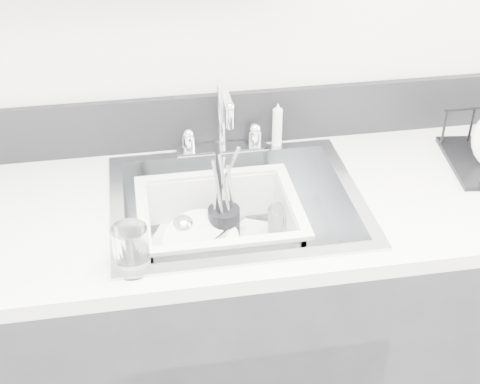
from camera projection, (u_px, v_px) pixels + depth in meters
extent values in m
cube|color=silver|center=(217.00, 17.00, 1.74)|extent=(3.50, 0.02, 2.60)
cube|color=#252528|center=(237.00, 334.00, 1.97)|extent=(3.20, 0.62, 0.88)
cube|color=silver|center=(237.00, 207.00, 1.72)|extent=(3.20, 0.62, 0.04)
cube|color=black|center=(219.00, 120.00, 1.91)|extent=(3.20, 0.02, 0.16)
cube|color=silver|center=(222.00, 149.00, 1.91)|extent=(0.26, 0.06, 0.02)
cylinder|color=silver|center=(189.00, 143.00, 1.88)|extent=(0.04, 0.04, 0.05)
cylinder|color=silver|center=(255.00, 138.00, 1.91)|extent=(0.04, 0.04, 0.05)
cylinder|color=silver|center=(222.00, 117.00, 1.86)|extent=(0.02, 0.02, 0.20)
cylinder|color=silver|center=(225.00, 94.00, 1.74)|extent=(0.02, 0.15, 0.02)
cylinder|color=silver|center=(277.00, 125.00, 1.90)|extent=(0.03, 0.03, 0.14)
cylinder|color=white|center=(206.00, 256.00, 1.75)|extent=(0.22, 0.22, 0.01)
cylinder|color=white|center=(207.00, 250.00, 1.75)|extent=(0.21, 0.21, 0.01)
cylinder|color=white|center=(201.00, 243.00, 1.73)|extent=(0.24, 0.24, 0.09)
cylinder|color=black|center=(224.00, 226.00, 1.79)|extent=(0.09, 0.09, 0.11)
cylinder|color=silver|center=(219.00, 194.00, 1.74)|extent=(0.01, 0.05, 0.21)
cylinder|color=silver|center=(229.00, 200.00, 1.73)|extent=(0.02, 0.04, 0.19)
cylinder|color=black|center=(219.00, 188.00, 1.72)|extent=(0.01, 0.06, 0.23)
cylinder|color=white|center=(280.00, 223.00, 1.81)|extent=(0.08, 0.08, 0.09)
cylinder|color=white|center=(131.00, 249.00, 1.45)|extent=(0.09, 0.09, 0.11)
imported|color=white|center=(268.00, 255.00, 1.74)|extent=(0.13, 0.13, 0.03)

